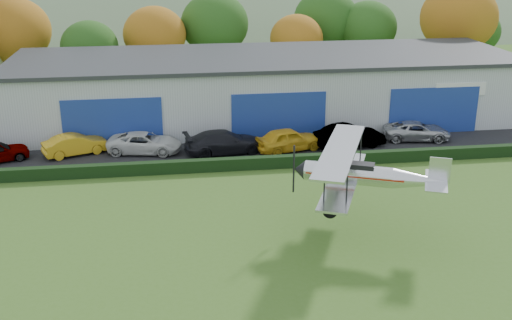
{
  "coord_description": "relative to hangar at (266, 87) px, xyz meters",
  "views": [
    {
      "loc": [
        -3.02,
        -21.77,
        14.39
      ],
      "look_at": [
        1.59,
        10.11,
        2.81
      ],
      "focal_mm": 43.91,
      "sensor_mm": 36.0,
      "label": 1
    }
  ],
  "objects": [
    {
      "name": "car_1",
      "position": [
        -14.5,
        -7.35,
        -1.88
      ],
      "size": [
        4.67,
        3.07,
        1.46
      ],
      "primitive_type": "imported",
      "rotation": [
        0.0,
        0.0,
        1.95
      ],
      "color": "gold",
      "rests_on": "apron"
    },
    {
      "name": "car_2",
      "position": [
        -9.79,
        -7.59,
        -1.89
      ],
      "size": [
        5.46,
        3.25,
        1.42
      ],
      "primitive_type": "imported",
      "rotation": [
        0.0,
        0.0,
        1.39
      ],
      "color": "silver",
      "rests_on": "apron"
    },
    {
      "name": "apron",
      "position": [
        -2.0,
        -6.98,
        -2.63
      ],
      "size": [
        48.0,
        9.0,
        0.05
      ],
      "primitive_type": "cube",
      "color": "black",
      "rests_on": "ground"
    },
    {
      "name": "car_6",
      "position": [
        10.17,
        -7.51,
        -1.93
      ],
      "size": [
        5.18,
        3.0,
        1.36
      ],
      "primitive_type": "imported",
      "rotation": [
        0.0,
        0.0,
        1.41
      ],
      "color": "silver",
      "rests_on": "apron"
    },
    {
      "name": "distant_hills",
      "position": [
        -9.38,
        112.02,
        -15.7
      ],
      "size": [
        430.0,
        196.0,
        56.0
      ],
      "color": "#4C6642",
      "rests_on": "ground"
    },
    {
      "name": "ground",
      "position": [
        -5.0,
        -27.98,
        -2.66
      ],
      "size": [
        300.0,
        300.0,
        0.0
      ],
      "primitive_type": "plane",
      "color": "#3F651F",
      "rests_on": "ground"
    },
    {
      "name": "tree_belt",
      "position": [
        -4.15,
        12.64,
        2.95
      ],
      "size": [
        75.7,
        13.22,
        10.12
      ],
      "color": "#3D2614",
      "rests_on": "ground"
    },
    {
      "name": "car_4",
      "position": [
        0.27,
        -8.6,
        -1.79
      ],
      "size": [
        5.14,
        3.18,
        1.63
      ],
      "primitive_type": "imported",
      "rotation": [
        0.0,
        0.0,
        1.85
      ],
      "color": "gold",
      "rests_on": "apron"
    },
    {
      "name": "car_5",
      "position": [
        4.71,
        -8.53,
        -1.77
      ],
      "size": [
        5.31,
        2.72,
        1.67
      ],
      "primitive_type": "imported",
      "rotation": [
        0.0,
        0.0,
        1.77
      ],
      "color": "gray",
      "rests_on": "apron"
    },
    {
      "name": "hangar",
      "position": [
        0.0,
        0.0,
        0.0
      ],
      "size": [
        40.6,
        12.6,
        5.3
      ],
      "color": "#B2B7BC",
      "rests_on": "ground"
    },
    {
      "name": "hedge",
      "position": [
        -2.0,
        -11.78,
        -2.26
      ],
      "size": [
        46.0,
        0.6,
        0.8
      ],
      "primitive_type": "cube",
      "color": "black",
      "rests_on": "ground"
    },
    {
      "name": "car_3",
      "position": [
        -4.29,
        -8.48,
        -1.8
      ],
      "size": [
        5.84,
        3.09,
        1.61
      ],
      "primitive_type": "imported",
      "rotation": [
        0.0,
        0.0,
        1.73
      ],
      "color": "black",
      "rests_on": "apron"
    },
    {
      "name": "biplane",
      "position": [
        1.22,
        -22.16,
        0.75
      ],
      "size": [
        7.71,
        8.51,
        3.25
      ],
      "rotation": [
        0.0,
        0.0,
        -0.4
      ],
      "color": "silver"
    }
  ]
}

